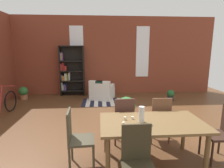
{
  "coord_description": "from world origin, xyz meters",
  "views": [
    {
      "loc": [
        -0.46,
        -3.89,
        1.86
      ],
      "look_at": [
        -0.1,
        1.11,
        0.9
      ],
      "focal_mm": 28.48,
      "sensor_mm": 36.0,
      "label": 1
    }
  ],
  "objects": [
    {
      "name": "back_wall_brick",
      "position": [
        0.0,
        3.74,
        1.62
      ],
      "size": [
        8.89,
        0.12,
        3.24
      ],
      "primitive_type": "cube",
      "color": "brown",
      "rests_on": "ground"
    },
    {
      "name": "dining_chair_near_left",
      "position": [
        0.0,
        -1.95,
        0.51
      ],
      "size": [
        0.41,
        0.41,
        0.95
      ],
      "color": "#322C1B",
      "rests_on": "ground"
    },
    {
      "name": "tealight_candle_0",
      "position": [
        0.08,
        -1.12,
        0.75
      ],
      "size": [
        0.04,
        0.04,
        0.04
      ],
      "primitive_type": "cylinder",
      "color": "silver",
      "rests_on": "dining_table"
    },
    {
      "name": "dining_chair_head_right",
      "position": [
        1.58,
        -1.26,
        0.51
      ],
      "size": [
        0.41,
        0.41,
        0.95
      ],
      "color": "#36221A",
      "rests_on": "ground"
    },
    {
      "name": "bicycle_second",
      "position": [
        -3.24,
        1.1,
        0.33
      ],
      "size": [
        0.44,
        1.68,
        0.89
      ],
      "color": "black",
      "rests_on": "ground"
    },
    {
      "name": "dining_table",
      "position": [
        0.38,
        -1.25,
        0.65
      ],
      "size": [
        1.66,
        0.93,
        0.73
      ],
      "color": "brown",
      "rests_on": "ground"
    },
    {
      "name": "potted_plant_window",
      "position": [
        2.2,
        2.4,
        0.21
      ],
      "size": [
        0.27,
        0.27,
        0.4
      ],
      "color": "#333338",
      "rests_on": "ground"
    },
    {
      "name": "dining_chair_far_right",
      "position": [
        0.75,
        -0.56,
        0.51
      ],
      "size": [
        0.42,
        0.42,
        0.95
      ],
      "color": "brown",
      "rests_on": "ground"
    },
    {
      "name": "tealight_candle_1",
      "position": [
        -0.1,
        -1.33,
        0.75
      ],
      "size": [
        0.04,
        0.04,
        0.04
      ],
      "primitive_type": "cylinder",
      "color": "silver",
      "rests_on": "dining_table"
    },
    {
      "name": "striped_rug",
      "position": [
        -0.38,
        2.33,
        0.0
      ],
      "size": [
        1.44,
        1.06,
        0.01
      ],
      "color": "#1E1E33",
      "rests_on": "ground"
    },
    {
      "name": "armchair_white",
      "position": [
        -0.37,
        2.78,
        0.28
      ],
      "size": [
        1.02,
        1.02,
        0.75
      ],
      "color": "silver",
      "rests_on": "ground"
    },
    {
      "name": "bookshelf_tall",
      "position": [
        -1.65,
        3.49,
        1.0
      ],
      "size": [
        0.98,
        0.32,
        2.04
      ],
      "color": "black",
      "rests_on": "ground"
    },
    {
      "name": "window_pane_1",
      "position": [
        1.38,
        3.67,
        1.78
      ],
      "size": [
        0.55,
        0.02,
        2.1
      ],
      "primitive_type": "cube",
      "color": "white"
    },
    {
      "name": "dining_chair_head_left",
      "position": [
        -0.83,
        -1.26,
        0.51
      ],
      "size": [
        0.42,
        0.42,
        0.95
      ],
      "color": "#45402E",
      "rests_on": "ground"
    },
    {
      "name": "dining_chair_far_left",
      "position": [
        0.01,
        -0.56,
        0.51
      ],
      "size": [
        0.43,
        0.43,
        0.95
      ],
      "color": "#4E2E27",
      "rests_on": "ground"
    },
    {
      "name": "potted_plant_corner",
      "position": [
        -3.38,
        2.96,
        0.25
      ],
      "size": [
        0.34,
        0.34,
        0.48
      ],
      "color": "#9E6042",
      "rests_on": "ground"
    },
    {
      "name": "ground_plane",
      "position": [
        0.0,
        0.0,
        0.0
      ],
      "size": [
        10.25,
        10.25,
        0.0
      ],
      "primitive_type": "plane",
      "color": "brown"
    },
    {
      "name": "vase_on_table",
      "position": [
        0.2,
        -1.25,
        0.86
      ],
      "size": [
        0.09,
        0.09,
        0.25
      ],
      "primitive_type": "cylinder",
      "color": "silver",
      "rests_on": "dining_table"
    },
    {
      "name": "potted_plant_by_shelf",
      "position": [
        0.27,
        0.75,
        0.33
      ],
      "size": [
        0.5,
        0.5,
        0.6
      ],
      "color": "silver",
      "rests_on": "ground"
    },
    {
      "name": "tealight_candle_2",
      "position": [
        -0.05,
        -1.15,
        0.75
      ],
      "size": [
        0.04,
        0.04,
        0.05
      ],
      "primitive_type": "cylinder",
      "color": "silver",
      "rests_on": "dining_table"
    },
    {
      "name": "window_pane_0",
      "position": [
        -1.38,
        3.67,
        1.78
      ],
      "size": [
        0.55,
        0.02,
        2.1
      ],
      "primitive_type": "cube",
      "color": "white"
    }
  ]
}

